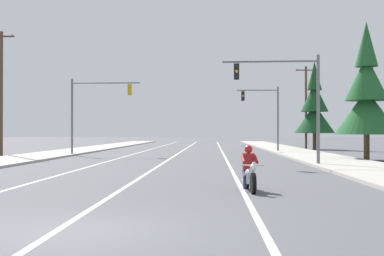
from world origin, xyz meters
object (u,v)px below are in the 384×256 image
traffic_signal_mid_right (266,109)px  conifer_tree_right_verge_far (315,109)px  traffic_signal_near_left (92,104)px  traffic_signal_near_right (290,92)px  utility_pole_left_near (1,91)px  conifer_tree_right_verge_near (366,97)px  motorcycle_with_rider (249,173)px  utility_pole_right_far (306,106)px

traffic_signal_mid_right → conifer_tree_right_verge_far: (5.96, 7.62, 0.34)m
traffic_signal_near_left → traffic_signal_mid_right: 16.89m
traffic_signal_near_right → utility_pole_left_near: utility_pole_left_near is taller
traffic_signal_near_left → utility_pole_left_near: 7.24m
traffic_signal_near_right → conifer_tree_right_verge_near: conifer_tree_right_verge_near is taller
traffic_signal_near_right → traffic_signal_near_left: bearing=137.1°
traffic_signal_near_right → traffic_signal_mid_right: size_ratio=1.00×
motorcycle_with_rider → traffic_signal_mid_right: size_ratio=0.35×
traffic_signal_near_left → traffic_signal_near_right: bearing=-42.9°
traffic_signal_mid_right → conifer_tree_right_verge_far: conifer_tree_right_verge_far is taller
conifer_tree_right_verge_far → motorcycle_with_rider: bearing=-103.3°
traffic_signal_near_right → traffic_signal_near_left: (-14.04, 13.04, 0.01)m
traffic_signal_near_right → utility_pole_right_far: utility_pole_right_far is taller
utility_pole_right_far → conifer_tree_right_verge_far: 1.83m
traffic_signal_near_right → conifer_tree_right_verge_near: size_ratio=0.67×
motorcycle_with_rider → utility_pole_right_far: (9.27, 43.60, 4.23)m
motorcycle_with_rider → conifer_tree_right_verge_near: size_ratio=0.24×
traffic_signal_near_left → conifer_tree_right_verge_near: (20.05, -6.77, 0.12)m
traffic_signal_mid_right → utility_pole_left_near: (-21.96, -8.87, 1.13)m
conifer_tree_right_verge_near → conifer_tree_right_verge_far: (0.74, 22.46, 0.11)m
motorcycle_with_rider → traffic_signal_mid_right: bearing=83.4°
utility_pole_left_near → utility_pole_right_far: size_ratio=1.08×
utility_pole_left_near → conifer_tree_right_verge_near: 27.84m
traffic_signal_near_right → motorcycle_with_rider: bearing=-103.5°
motorcycle_with_rider → traffic_signal_near_right: 14.04m
traffic_signal_mid_right → conifer_tree_right_verge_near: conifer_tree_right_verge_near is taller
traffic_signal_near_left → traffic_signal_mid_right: bearing=28.5°
motorcycle_with_rider → conifer_tree_right_verge_near: bearing=64.8°
utility_pole_right_far → conifer_tree_right_verge_near: size_ratio=0.99×
traffic_signal_mid_right → utility_pole_right_far: utility_pole_right_far is taller
traffic_signal_near_right → utility_pole_right_far: bearing=78.6°
conifer_tree_right_verge_near → conifer_tree_right_verge_far: conifer_tree_right_verge_far is taller
utility_pole_left_near → utility_pole_right_far: utility_pole_left_near is taller
traffic_signal_mid_right → conifer_tree_right_verge_far: size_ratio=0.65×
conifer_tree_right_verge_near → conifer_tree_right_verge_far: size_ratio=0.97×
traffic_signal_near_right → conifer_tree_right_verge_far: size_ratio=0.65×
conifer_tree_right_verge_far → traffic_signal_near_right: bearing=-103.2°
utility_pole_left_near → utility_pole_right_far: (27.28, 18.15, -0.36)m
conifer_tree_right_verge_near → conifer_tree_right_verge_far: 22.47m
traffic_signal_near_left → motorcycle_with_rider: bearing=-67.5°
utility_pole_right_far → conifer_tree_right_verge_near: 24.13m
traffic_signal_near_left → utility_pole_right_far: size_ratio=0.67×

